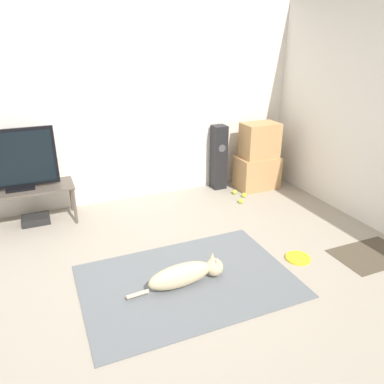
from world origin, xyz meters
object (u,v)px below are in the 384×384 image
tennis_ball_by_boxes (241,201)px  tv_stand (22,193)px  cardboard_box_lower (257,172)px  cardboard_box_upper (260,140)px  dog (186,274)px  game_console (36,219)px  frisbee (298,258)px  floor_speaker (219,157)px  tennis_ball_loose_on_carpet (244,195)px  tv (15,160)px  tennis_ball_near_speaker (235,192)px

tennis_ball_by_boxes → tv_stand: bearing=170.0°
tennis_ball_by_boxes → cardboard_box_lower: bearing=39.9°
cardboard_box_upper → tennis_ball_by_boxes: 0.95m
cardboard_box_upper → tennis_ball_by_boxes: bearing=-140.5°
dog → cardboard_box_upper: 2.66m
tennis_ball_by_boxes → game_console: game_console is taller
frisbee → floor_speaker: 2.11m
cardboard_box_lower → tv_stand: cardboard_box_lower is taller
dog → tennis_ball_loose_on_carpet: size_ratio=14.16×
tv_stand → tv: size_ratio=1.32×
cardboard_box_upper → tennis_ball_loose_on_carpet: (-0.37, -0.26, -0.68)m
frisbee → tennis_ball_by_boxes: tennis_ball_by_boxes is taller
cardboard_box_lower → game_console: (-3.06, 0.05, -0.19)m
cardboard_box_lower → tennis_ball_near_speaker: 0.48m
tv_stand → tennis_ball_loose_on_carpet: 2.85m
tv_stand → tennis_ball_loose_on_carpet: tv_stand is taller
floor_speaker → tennis_ball_near_speaker: floor_speaker is taller
game_console → cardboard_box_upper: bearing=-0.9°
dog → floor_speaker: size_ratio=1.00×
cardboard_box_lower → cardboard_box_upper: bearing=19.9°
dog → floor_speaker: (1.33, 2.01, 0.35)m
dog → floor_speaker: 2.43m
tv_stand → tennis_ball_near_speaker: (2.75, -0.16, -0.38)m
frisbee → tennis_ball_loose_on_carpet: 1.61m
cardboard_box_upper → dog: bearing=-136.2°
tennis_ball_by_boxes → tennis_ball_loose_on_carpet: size_ratio=1.00×
tv_stand → cardboard_box_lower: bearing=-1.0°
tv → tennis_ball_by_boxes: (2.66, -0.47, -0.77)m
tennis_ball_near_speaker → tv: bearing=176.6°
tennis_ball_by_boxes → game_console: (-2.56, 0.47, 0.01)m
floor_speaker → tv: tv is taller
tennis_ball_near_speaker → tennis_ball_loose_on_carpet: same height
dog → frisbee: 1.21m
tennis_ball_by_boxes → tennis_ball_near_speaker: size_ratio=1.00×
tennis_ball_loose_on_carpet → game_console: bearing=173.5°
game_console → cardboard_box_lower: bearing=-1.0°
tv → tennis_ball_near_speaker: (2.75, -0.16, -0.77)m
cardboard_box_upper → tennis_ball_by_boxes: cardboard_box_upper is taller
dog → tv_stand: 2.28m
dog → frisbee: dog is taller
dog → game_console: bearing=123.3°
frisbee → tennis_ball_by_boxes: (0.15, 1.42, 0.02)m
cardboard_box_lower → floor_speaker: floor_speaker is taller
cardboard_box_lower → tennis_ball_loose_on_carpet: size_ratio=9.09×
tennis_ball_loose_on_carpet → cardboard_box_lower: bearing=36.1°
floor_speaker → tv: bearing=-176.5°
cardboard_box_lower → tv: tv is taller
tv → dog: bearing=-54.6°
tennis_ball_by_boxes → tennis_ball_near_speaker: (0.08, 0.31, 0.00)m
tv_stand → game_console: (0.10, -0.00, -0.36)m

